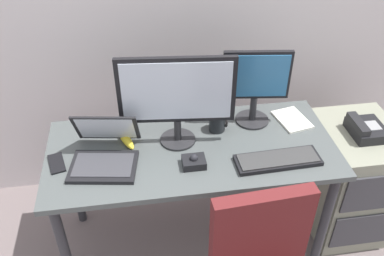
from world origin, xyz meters
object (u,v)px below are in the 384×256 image
cell_phone (57,163)px  laptop (105,152)px  trackball_mouse (194,162)px  keyboard (278,160)px  desk_phone (366,129)px  coffee_mug (218,122)px  banana (126,139)px  file_cabinet (349,179)px  monitor_main (177,95)px  paper_notepad (292,120)px  monitor_side (256,83)px

cell_phone → laptop: bearing=-15.9°
trackball_mouse → laptop: bearing=166.5°
keyboard → cell_phone: keyboard is taller
desk_phone → trackball_mouse: size_ratio=1.82×
keyboard → coffee_mug: coffee_mug is taller
laptop → banana: bearing=52.6°
trackball_mouse → cell_phone: trackball_mouse is taller
file_cabinet → cell_phone: bearing=-178.1°
monitor_main → cell_phone: monitor_main is taller
coffee_mug → paper_notepad: bearing=2.6°
monitor_side → laptop: (-0.78, -0.21, -0.19)m
paper_notepad → monitor_side: bearing=171.9°
cell_phone → banana: banana is taller
desk_phone → trackball_mouse: (-0.94, -0.14, 0.02)m
monitor_main → desk_phone: bearing=-3.2°
file_cabinet → coffee_mug: size_ratio=7.32×
coffee_mug → cell_phone: 0.83m
monitor_main → trackball_mouse: (0.05, -0.20, -0.25)m
desk_phone → banana: size_ratio=1.05×
keyboard → banana: size_ratio=2.18×
laptop → trackball_mouse: laptop is taller
desk_phone → paper_notepad: size_ratio=0.96×
laptop → desk_phone: bearing=1.8°
file_cabinet → desk_phone: (-0.01, -0.02, 0.38)m
desk_phone → monitor_main: bearing=176.8°
file_cabinet → paper_notepad: 0.55m
trackball_mouse → cell_phone: 0.65m
desk_phone → banana: (-1.26, 0.09, 0.02)m
desk_phone → keyboard: bearing=-161.7°
monitor_side → trackball_mouse: size_ratio=3.78×
file_cabinet → coffee_mug: coffee_mug is taller
desk_phone → monitor_side: (-0.57, 0.17, 0.24)m
file_cabinet → banana: banana is taller
laptop → coffee_mug: laptop is taller
desk_phone → paper_notepad: bearing=159.1°
paper_notepad → monitor_main: bearing=-172.7°
trackball_mouse → banana: 0.39m
file_cabinet → trackball_mouse: 1.04m
monitor_main → keyboard: bearing=-27.4°
coffee_mug → monitor_main: bearing=-164.1°
trackball_mouse → coffee_mug: size_ratio=1.16×
desk_phone → trackball_mouse: bearing=-171.4°
keyboard → paper_notepad: 0.36m
monitor_side → paper_notepad: monitor_side is taller
monitor_main → laptop: monitor_main is taller
monitor_main → laptop: 0.44m
laptop → cell_phone: size_ratio=2.59×
monitor_side → trackball_mouse: 0.53m
banana → cell_phone: bearing=-159.6°
file_cabinet → trackball_mouse: bearing=-170.5°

